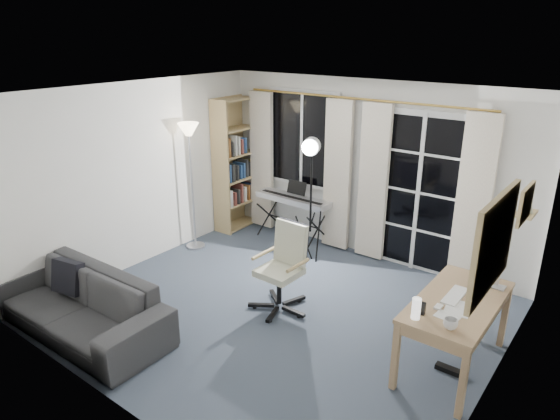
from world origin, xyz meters
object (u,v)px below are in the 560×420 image
at_px(studio_light, 311,161).
at_px(keyboard_piano, 293,200).
at_px(office_chair, 286,259).
at_px(bookshelf, 238,166).
at_px(mug, 451,323).
at_px(sofa, 77,295).
at_px(monitor, 500,261).
at_px(desk, 457,308).
at_px(torchiere_lamp, 190,149).

bearing_deg(studio_light, keyboard_piano, 125.60).
relative_size(studio_light, office_chair, 1.75).
bearing_deg(bookshelf, mug, -28.29).
xyz_separation_m(office_chair, sofa, (-1.41, -1.71, -0.17)).
distance_m(bookshelf, studio_light, 1.74).
height_order(office_chair, monitor, monitor).
xyz_separation_m(bookshelf, desk, (4.01, -1.52, -0.35)).
distance_m(studio_light, sofa, 3.19).
relative_size(bookshelf, keyboard_piano, 1.73).
height_order(torchiere_lamp, keyboard_piano, torchiere_lamp).
height_order(office_chair, sofa, office_chair).
xyz_separation_m(keyboard_piano, studio_light, (0.54, -0.36, 0.74)).
relative_size(torchiere_lamp, mug, 15.70).
height_order(studio_light, monitor, studio_light).
bearing_deg(desk, monitor, 66.38).
relative_size(desk, mug, 11.38).
bearing_deg(office_chair, studio_light, 113.47).
bearing_deg(mug, studio_light, 146.72).
xyz_separation_m(torchiere_lamp, desk, (3.91, -0.45, -0.84)).
xyz_separation_m(studio_light, office_chair, (0.47, -1.18, -0.81)).
height_order(desk, mug, mug).
relative_size(torchiere_lamp, desk, 1.38).
xyz_separation_m(office_chair, mug, (1.99, -0.44, 0.18)).
bearing_deg(monitor, torchiere_lamp, 179.98).
xyz_separation_m(keyboard_piano, monitor, (3.10, -1.03, 0.32)).
height_order(bookshelf, studio_light, bookshelf).
xyz_separation_m(bookshelf, monitor, (4.20, -1.07, -0.00)).
xyz_separation_m(desk, sofa, (-3.30, -1.77, -0.20)).
bearing_deg(office_chair, torchiere_lamp, 167.29).
relative_size(keyboard_piano, desk, 0.90).
xyz_separation_m(keyboard_piano, office_chair, (1.01, -1.54, -0.07)).
bearing_deg(keyboard_piano, bookshelf, 179.08).
relative_size(desk, monitor, 2.59).
xyz_separation_m(bookshelf, office_chair, (2.11, -1.58, -0.39)).
bearing_deg(desk, bookshelf, 159.22).
height_order(bookshelf, torchiere_lamp, bookshelf).
bearing_deg(torchiere_lamp, sofa, -74.77).
distance_m(office_chair, desk, 1.89).
relative_size(bookshelf, office_chair, 2.07).
height_order(torchiere_lamp, desk, torchiere_lamp).
relative_size(bookshelf, monitor, 4.04).
bearing_deg(desk, mug, -78.70).
relative_size(torchiere_lamp, studio_light, 1.05).
xyz_separation_m(mug, sofa, (-3.40, -1.27, -0.34)).
distance_m(keyboard_piano, studio_light, 0.98).
distance_m(desk, monitor, 0.60).
distance_m(bookshelf, keyboard_piano, 1.15).
distance_m(bookshelf, mug, 4.58).
height_order(keyboard_piano, office_chair, office_chair).
bearing_deg(studio_light, bookshelf, 145.40).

